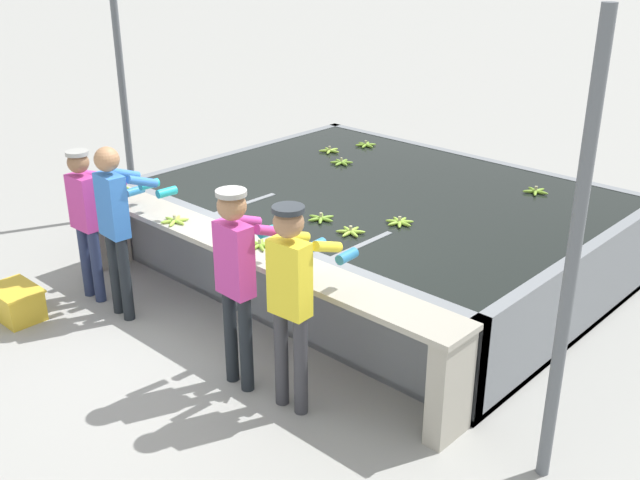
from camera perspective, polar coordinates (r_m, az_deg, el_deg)
ground_plane at (r=7.09m, az=-7.00°, el=-7.69°), size 80.00×80.00×0.00m
wash_tank at (r=8.35m, az=4.78°, el=0.79°), size 4.76×3.65×0.92m
work_ledge at (r=6.91m, az=-5.84°, el=-2.32°), size 4.76×0.45×0.92m
worker_0 at (r=7.81m, az=-17.28°, el=2.11°), size 0.42×0.72×1.58m
worker_1 at (r=7.32m, az=-15.25°, el=1.75°), size 0.43×0.73×1.73m
worker_2 at (r=5.98m, az=-6.27°, el=-2.23°), size 0.42×0.73×1.73m
worker_3 at (r=5.66m, az=-2.11°, el=-3.70°), size 0.44×0.73×1.72m
banana_bunch_floating_0 at (r=9.58m, az=0.74°, el=6.83°), size 0.28×0.27×0.08m
banana_bunch_floating_1 at (r=7.32m, az=0.07°, el=1.67°), size 0.28×0.27×0.08m
banana_bunch_floating_2 at (r=7.27m, az=6.08°, el=1.37°), size 0.28×0.28×0.08m
banana_bunch_floating_3 at (r=9.86m, az=3.50°, el=7.26°), size 0.28×0.27×0.08m
banana_bunch_floating_4 at (r=7.01m, az=2.35°, el=0.64°), size 0.27×0.28×0.08m
banana_bunch_floating_5 at (r=8.40m, az=16.11°, el=3.59°), size 0.27×0.28×0.08m
banana_bunch_floating_6 at (r=9.09m, az=1.64°, el=5.94°), size 0.28×0.28×0.08m
banana_bunch_ledge_0 at (r=7.39m, az=-11.01°, el=1.45°), size 0.28×0.27×0.08m
banana_bunch_ledge_1 at (r=6.72m, az=-4.62°, el=-0.37°), size 0.28×0.28×0.08m
banana_bunch_ledge_2 at (r=8.46m, az=-15.26°, el=3.84°), size 0.28×0.28×0.08m
knife_0 at (r=6.16m, az=-1.41°, el=-2.69°), size 0.20×0.32×0.02m
crate at (r=7.94m, az=-22.13°, el=-4.45°), size 0.55×0.39×0.32m
support_post_left at (r=9.91m, az=-14.77°, el=10.60°), size 0.09×0.09×3.20m
support_post_right at (r=4.95m, az=18.61°, el=-2.05°), size 0.09×0.09×3.20m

